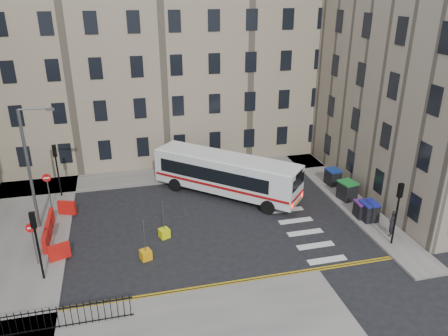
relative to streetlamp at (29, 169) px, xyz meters
name	(u,v)px	position (x,y,z in m)	size (l,w,h in m)	color
ground	(235,219)	(13.00, -2.00, -4.34)	(120.00, 120.00, 0.00)	black
pavement_north	(139,178)	(7.00, 6.60, -4.26)	(36.00, 3.20, 0.15)	slate
pavement_east	(328,182)	(22.00, 2.00, -4.26)	(2.40, 26.00, 0.15)	slate
pavement_west	(21,237)	(-1.00, -1.00, -4.26)	(6.00, 22.00, 0.15)	slate
terrace_north	(116,62)	(6.00, 13.50, 4.28)	(38.30, 10.80, 17.20)	gray
corner_east	(447,57)	(32.00, 3.00, 5.28)	(17.80, 24.30, 19.20)	gray
traffic_light_east	(398,204)	(21.60, -7.50, -1.47)	(0.28, 0.22, 4.10)	black
traffic_light_nw	(56,163)	(1.00, 4.50, -1.47)	(0.28, 0.22, 4.10)	black
traffic_light_sw	(36,236)	(1.00, -6.00, -1.47)	(0.28, 0.22, 4.10)	black
streetlamp	(29,169)	(0.00, 0.00, 0.00)	(0.50, 0.22, 8.14)	#595B5E
no_entry_north	(48,184)	(0.50, 2.50, -2.26)	(0.60, 0.08, 3.00)	#595B5E
no_entry_south	(33,235)	(0.50, -4.50, -2.26)	(0.60, 0.08, 3.00)	#595B5E
roadworks_barriers	(55,229)	(1.16, -1.50, -3.69)	(1.66, 6.26, 1.00)	red
iron_railings	(48,320)	(1.75, -10.20, -3.59)	(7.80, 0.04, 1.20)	black
bus	(226,173)	(13.33, 1.90, -2.54)	(10.20, 9.62, 3.12)	silver
wheelie_bin_a	(369,211)	(21.77, -4.47, -3.52)	(1.05, 1.20, 1.31)	black
wheelie_bin_b	(362,209)	(21.52, -4.00, -3.61)	(0.97, 1.09, 1.15)	black
wheelie_bin_c	(347,190)	(21.87, -1.28, -3.48)	(1.32, 1.45, 1.41)	black
wheelie_bin_d	(347,189)	(22.21, -0.73, -3.62)	(1.10, 1.20, 1.12)	black
wheelie_bin_e	(333,177)	(22.06, 1.39, -3.54)	(1.14, 1.27, 1.28)	black
pedestrian	(392,223)	(22.07, -6.64, -3.31)	(0.64, 0.42, 1.75)	black
bollard_yellow	(164,233)	(7.96, -3.14, -4.04)	(0.60, 0.60, 0.60)	#DEE60C
bollard_chevron	(146,255)	(6.61, -5.30, -4.04)	(0.60, 0.60, 0.60)	orange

